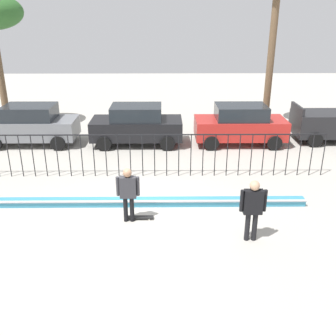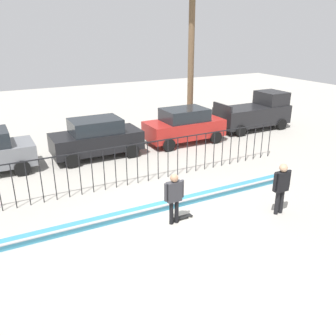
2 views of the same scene
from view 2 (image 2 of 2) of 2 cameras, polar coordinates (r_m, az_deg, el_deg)
ground_plane at (r=12.45m, az=0.57°, el=-7.20°), size 60.00×60.00×0.00m
bowl_coping_ledge at (r=12.72m, az=-0.33°, el=-5.93°), size 11.00×0.40×0.27m
perimeter_fence at (r=14.41m, az=-4.92°, el=1.44°), size 14.04×0.04×1.70m
skateboarder at (r=11.39m, az=0.98°, el=-4.21°), size 0.70×0.26×1.73m
skateboard at (r=12.08m, az=2.12°, el=-7.86°), size 0.80×0.20×0.07m
camera_operator at (r=12.56m, az=17.60°, el=-2.49°), size 0.73×0.28×1.82m
parked_car_black at (r=17.81m, az=-11.33°, el=4.76°), size 4.30×2.12×1.90m
parked_car_red at (r=19.73m, az=2.60°, el=6.79°), size 4.30×2.12×1.90m
pickup_truck at (r=23.12m, az=13.69°, el=8.57°), size 4.70×2.12×2.24m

